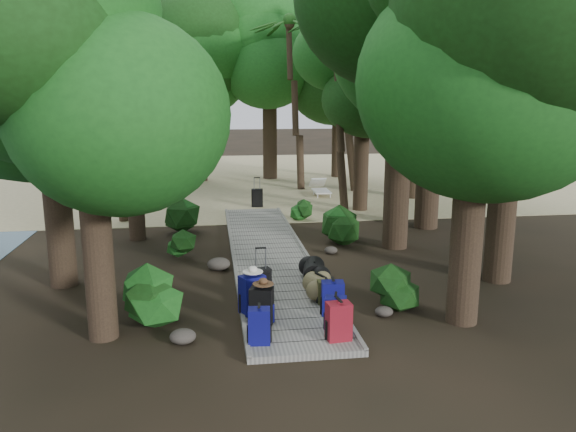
{
  "coord_description": "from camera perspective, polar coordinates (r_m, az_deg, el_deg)",
  "views": [
    {
      "loc": [
        -1.49,
        -13.26,
        4.21
      ],
      "look_at": [
        0.57,
        1.54,
        1.0
      ],
      "focal_mm": 35.0,
      "sensor_mm": 36.0,
      "label": 1
    }
  ],
  "objects": [
    {
      "name": "hat_white",
      "position": [
        10.65,
        -3.61,
        -5.36
      ],
      "size": [
        0.39,
        0.39,
        0.13
      ],
      "primitive_type": null,
      "color": "silver",
      "rests_on": "backpack_left_c"
    },
    {
      "name": "tree_back_b",
      "position": [
        28.95,
        -1.89,
        14.08
      ],
      "size": [
        5.83,
        5.83,
        10.42
      ],
      "primitive_type": null,
      "color": "black",
      "rests_on": "ground"
    },
    {
      "name": "palm_right_c",
      "position": [
        25.76,
        1.86,
        10.89
      ],
      "size": [
        4.61,
        4.61,
        7.33
      ],
      "primitive_type": null,
      "color": "#134012",
      "rests_on": "ground"
    },
    {
      "name": "shrub_right_c",
      "position": [
        19.26,
        1.48,
        0.55
      ],
      "size": [
        0.78,
        0.78,
        0.7
      ],
      "primitive_type": null,
      "color": "#174D17",
      "rests_on": "ground"
    },
    {
      "name": "tree_right_c",
      "position": [
        15.71,
        11.49,
        14.88
      ],
      "size": [
        5.82,
        5.82,
        10.06
      ],
      "primitive_type": null,
      "color": "black",
      "rests_on": "ground"
    },
    {
      "name": "hat_brown",
      "position": [
        10.18,
        -2.54,
        -6.62
      ],
      "size": [
        0.38,
        0.38,
        0.11
      ],
      "primitive_type": null,
      "color": "#51351E",
      "rests_on": "backpack_left_b"
    },
    {
      "name": "shrub_right_a",
      "position": [
        11.49,
        10.4,
        -7.3
      ],
      "size": [
        0.95,
        0.95,
        0.86
      ],
      "primitive_type": null,
      "color": "#174D17",
      "rests_on": "ground"
    },
    {
      "name": "duffel_right_khaki",
      "position": [
        11.8,
        3.21,
        -7.06
      ],
      "size": [
        0.65,
        0.77,
        0.43
      ],
      "primitive_type": null,
      "rotation": [
        0.0,
        0.0,
        0.41
      ],
      "color": "brown",
      "rests_on": "boardwalk"
    },
    {
      "name": "backpack_left_a",
      "position": [
        9.58,
        -2.94,
        -10.92
      ],
      "size": [
        0.39,
        0.29,
        0.69
      ],
      "primitive_type": null,
      "rotation": [
        0.0,
        0.0,
        -0.11
      ],
      "color": "navy",
      "rests_on": "boardwalk"
    },
    {
      "name": "rock_right_c",
      "position": [
        15.32,
        4.38,
        -3.48
      ],
      "size": [
        0.36,
        0.32,
        0.2
      ],
      "primitive_type": null,
      "color": "#4C473F",
      "rests_on": "ground"
    },
    {
      "name": "backpack_right_b",
      "position": [
        10.13,
        4.85,
        -9.65
      ],
      "size": [
        0.43,
        0.35,
        0.68
      ],
      "primitive_type": null,
      "rotation": [
        0.0,
        0.0,
        -0.27
      ],
      "color": "navy",
      "rests_on": "boardwalk"
    },
    {
      "name": "ground",
      "position": [
        13.99,
        -1.45,
        -5.39
      ],
      "size": [
        120.0,
        120.0,
        0.0
      ],
      "primitive_type": "plane",
      "color": "black",
      "rests_on": "ground"
    },
    {
      "name": "backpack_left_b",
      "position": [
        10.34,
        -2.7,
        -8.9
      ],
      "size": [
        0.48,
        0.4,
        0.76
      ],
      "primitive_type": null,
      "rotation": [
        0.0,
        0.0,
        -0.3
      ],
      "color": "black",
      "rests_on": "boardwalk"
    },
    {
      "name": "backpack_right_d",
      "position": [
        11.37,
        3.9,
        -7.58
      ],
      "size": [
        0.35,
        0.26,
        0.52
      ],
      "primitive_type": null,
      "rotation": [
        0.0,
        0.0,
        -0.02
      ],
      "color": "#333918",
      "rests_on": "boardwalk"
    },
    {
      "name": "backpack_right_a",
      "position": [
        9.74,
        5.17,
        -10.4
      ],
      "size": [
        0.44,
        0.33,
        0.73
      ],
      "primitive_type": null,
      "rotation": [
        0.0,
        0.0,
        0.11
      ],
      "color": "maroon",
      "rests_on": "boardwalk"
    },
    {
      "name": "rock_right_a",
      "position": [
        11.23,
        9.73,
        -9.54
      ],
      "size": [
        0.36,
        0.32,
        0.2
      ],
      "primitive_type": null,
      "color": "#4C473F",
      "rests_on": "ground"
    },
    {
      "name": "sand_beach",
      "position": [
        29.6,
        -4.97,
        3.91
      ],
      "size": [
        40.0,
        22.0,
        0.02
      ],
      "primitive_type": "cube",
      "color": "tan",
      "rests_on": "ground"
    },
    {
      "name": "rock_left_a",
      "position": [
        10.1,
        -10.64,
        -11.93
      ],
      "size": [
        0.46,
        0.41,
        0.25
      ],
      "primitive_type": null,
      "color": "#4C473F",
      "rests_on": "ground"
    },
    {
      "name": "shrub_left_c",
      "position": [
        17.8,
        -10.97,
        0.11
      ],
      "size": [
        1.28,
        1.28,
        1.15
      ],
      "primitive_type": null,
      "color": "#174D17",
      "rests_on": "ground"
    },
    {
      "name": "palm_left_a",
      "position": [
        19.56,
        -17.63,
        9.02
      ],
      "size": [
        4.21,
        4.21,
        6.69
      ],
      "primitive_type": null,
      "color": "#134012",
      "rests_on": "ground"
    },
    {
      "name": "shrub_left_a",
      "position": [
        10.91,
        -13.12,
        -8.0
      ],
      "size": [
        1.15,
        1.15,
        1.03
      ],
      "primitive_type": null,
      "color": "#174D17",
      "rests_on": "ground"
    },
    {
      "name": "kayak",
      "position": [
        23.49,
        -12.99,
        1.91
      ],
      "size": [
        1.42,
        3.17,
        0.31
      ],
      "primitive_type": "ellipsoid",
      "rotation": [
        0.0,
        0.0,
        -0.25
      ],
      "color": "red",
      "rests_on": "sand_beach"
    },
    {
      "name": "tree_right_b",
      "position": [
        13.39,
        21.83,
        12.6
      ],
      "size": [
        5.06,
        5.06,
        9.04
      ],
      "primitive_type": null,
      "color": "black",
      "rests_on": "ground"
    },
    {
      "name": "backpack_right_c",
      "position": [
        10.8,
        4.56,
        -8.13
      ],
      "size": [
        0.45,
        0.35,
        0.72
      ],
      "primitive_type": null,
      "rotation": [
        0.0,
        0.0,
        -0.12
      ],
      "color": "navy",
      "rests_on": "boardwalk"
    },
    {
      "name": "suitcase_on_boardwalk",
      "position": [
        11.65,
        -2.76,
        -6.82
      ],
      "size": [
        0.45,
        0.32,
        0.62
      ],
      "primitive_type": null,
      "rotation": [
        0.0,
        0.0,
        0.29
      ],
      "color": "black",
      "rests_on": "boardwalk"
    },
    {
      "name": "sun_lounger",
      "position": [
        24.06,
        3.41,
        2.87
      ],
      "size": [
        0.71,
        2.1,
        0.67
      ],
      "primitive_type": null,
      "rotation": [
        0.0,
        0.0,
        -0.02
      ],
      "color": "silver",
      "rests_on": "sand_beach"
    },
    {
      "name": "rock_left_c",
      "position": [
        13.97,
        -7.05,
        -4.85
      ],
      "size": [
        0.56,
        0.51,
        0.31
      ],
      "primitive_type": null,
      "color": "#4C473F",
      "rests_on": "ground"
    },
    {
      "name": "palm_right_b",
      "position": [
        25.48,
        6.8,
        12.72
      ],
      "size": [
        4.68,
        4.68,
        9.03
      ],
      "primitive_type": null,
      "color": "#134012",
      "rests_on": "ground"
    },
    {
      "name": "rock_left_b",
      "position": [
        12.19,
        -13.73,
        -7.89
      ],
      "size": [
        0.4,
        0.36,
        0.22
      ],
      "primitive_type": null,
      "color": "#4C473F",
      "rests_on": "ground"
    },
    {
      "name": "shrub_right_b",
      "position": [
        16.42,
        5.81,
        -0.83
      ],
      "size": [
        1.22,
        1.22,
        1.09
      ],
      "primitive_type": null,
      "color": "#174D17",
      "rests_on": "ground"
    },
    {
      "name": "tree_right_a",
      "position": [
        10.55,
        18.58,
        11.36
      ],
      "size": [
        5.02,
        5.02,
        8.36
      ],
      "primitive_type": null,
      "color": "black",
      "rests_on": "ground"
    },
    {
      "name": "tree_back_c",
      "position": [
        29.68,
        5.21,
        12.91
      ],
      "size": [
        5.17,
        5.17,
        9.31
      ],
      "primitive_type": null,
      "color": "black",
      "rests_on": "ground"
    },
    {
      "name": "duffel_right_black",
      "position": [
        12.64,
        2.69,
        -5.61
      ],
      "size": [
        0.61,
        0.85,
        0.49
      ],
      "primitive_type": null,
      "rotation": [
        0.0,
        0.0,
        -0.17
      ],
      "color": "black",
      "rests_on": "boardwalk"
    },
    {
      "name": "shrub_left_b",
      "position": [
        14.9,
        -10.61,
        -2.99
      ],
      "size": [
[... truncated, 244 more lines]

